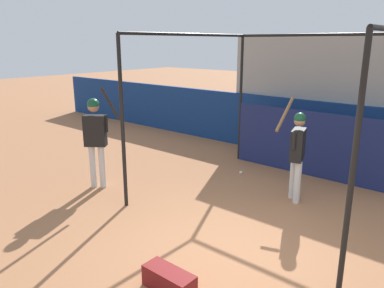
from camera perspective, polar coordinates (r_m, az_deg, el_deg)
The scene contains 8 objects.
ground_plane at distance 5.66m, azimuth 5.77°, elevation -16.86°, with size 60.00×60.00×0.00m, color #9E6642.
outfield_wall at distance 9.91m, azimuth 23.60°, elevation 0.99°, with size 24.00×0.12×1.55m.
bleacher_section at distance 11.35m, azimuth 26.57°, elevation 6.64°, with size 7.05×3.20×3.23m.
batting_cage at distance 8.25m, azimuth 16.65°, elevation 2.86°, with size 4.08×3.92×3.18m.
player_batter at distance 7.37m, azimuth 15.72°, elevation -0.61°, with size 0.64×0.88×1.94m.
player_waiting at distance 7.98m, azimuth -14.47°, elevation 1.53°, with size 0.63×0.71×2.17m.
equipment_bag at distance 4.96m, azimuth -3.51°, elevation -20.06°, with size 0.70×0.28×0.28m.
baseball at distance 8.90m, azimuth 7.45°, elevation -4.33°, with size 0.07×0.07×0.07m.
Camera 1 is at (2.67, -3.99, 3.01)m, focal length 35.00 mm.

